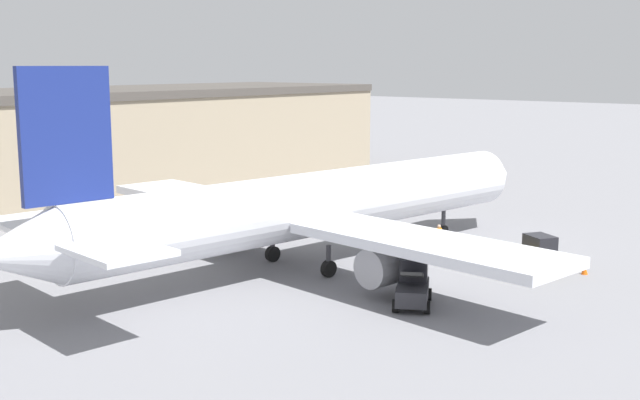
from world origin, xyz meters
TOP-DOWN VIEW (x-y plane):
  - ground_plane at (0.00, 0.00)m, footprint 400.00×400.00m
  - airplane at (-0.96, 0.12)m, footprint 38.31×32.51m
  - ground_crew_worker at (7.31, -3.40)m, footprint 0.35×0.35m
  - baggage_tug at (6.36, -9.91)m, footprint 3.32×3.14m
  - belt_loader_truck at (-3.23, -8.38)m, footprint 3.39×2.87m
  - safety_cone_near at (7.44, -12.52)m, footprint 0.36×0.36m

SIDE VIEW (x-z plane):
  - ground_plane at x=0.00m, z-range 0.00..0.00m
  - safety_cone_near at x=7.44m, z-range 0.00..0.55m
  - ground_crew_worker at x=7.31m, z-range 0.05..1.66m
  - baggage_tug at x=6.36m, z-range -0.08..1.87m
  - belt_loader_truck at x=-3.23m, z-range -0.08..2.08m
  - airplane at x=-0.96m, z-range -2.15..9.05m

